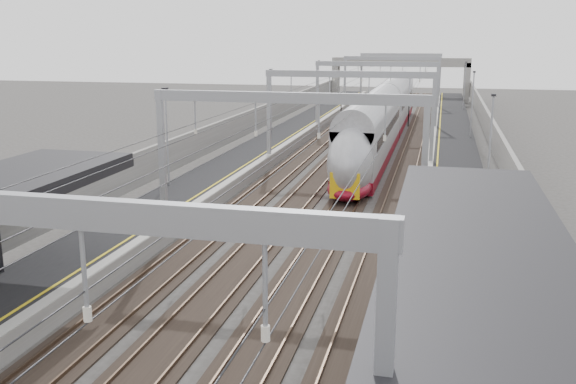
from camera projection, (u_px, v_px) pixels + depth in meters
The scene contains 12 objects.
platform_left at pixel (259, 153), 54.41m from camera, with size 4.00×120.00×1.00m, color black.
platform_right at pixel (453, 161), 50.78m from camera, with size 4.00×120.00×1.00m, color black.
tracks at pixel (353, 162), 52.70m from camera, with size 11.40×140.00×0.20m.
overhead_line at pixel (364, 82), 57.53m from camera, with size 13.00×140.00×6.60m.
canopy_right at pixel (501, 362), 9.98m from camera, with size 4.40×30.00×4.24m.
overbridge at pixel (400, 68), 103.46m from camera, with size 22.00×2.20×6.90m.
wall_left at pixel (223, 139), 54.88m from camera, with size 0.30×120.00×3.20m, color slate.
wall_right at pixel (496, 149), 49.80m from camera, with size 0.30×120.00×3.20m, color slate.
train at pixel (383, 122), 61.20m from camera, with size 2.87×52.35×4.54m.
signal_green at pixel (341, 101), 78.80m from camera, with size 0.32×0.32×3.48m.
signal_red_near at pixel (409, 106), 73.76m from camera, with size 0.32×0.32×3.48m.
signal_red_far at pixel (428, 108), 70.95m from camera, with size 0.32×0.32×3.48m.
Camera 1 is at (6.92, -6.62, 10.01)m, focal length 40.00 mm.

